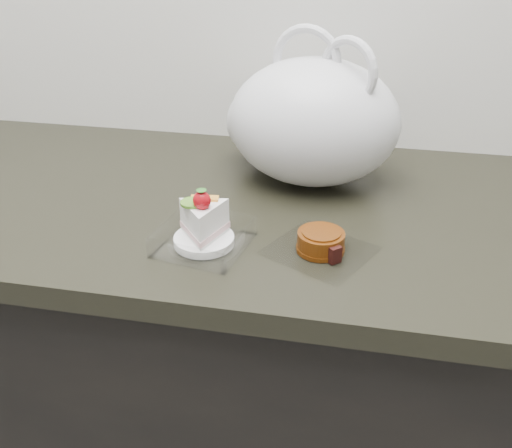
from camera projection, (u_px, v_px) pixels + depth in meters
The scene contains 4 objects.
counter at pixel (222, 378), 1.26m from camera, with size 2.04×0.64×0.90m.
cake_tray at pixel (203, 231), 0.88m from camera, with size 0.15×0.15×0.10m.
mooncake_wrap at pixel (321, 244), 0.87m from camera, with size 0.19×0.19×0.03m.
plastic_bag at pixel (305, 121), 1.06m from camera, with size 0.40×0.35×0.29m.
Camera 1 is at (0.25, 0.79, 1.37)m, focal length 40.00 mm.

